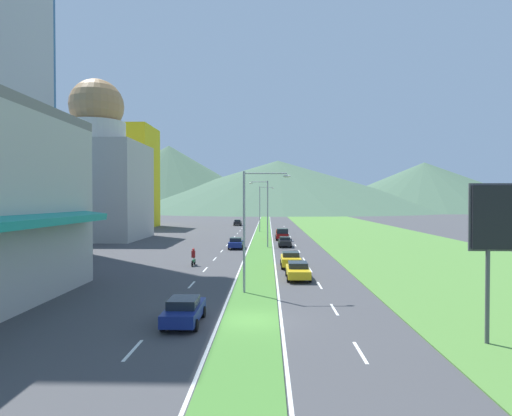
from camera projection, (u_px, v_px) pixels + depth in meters
The scene contains 47 objects.
ground_plane at pixel (250, 321), 24.36m from camera, with size 600.00×600.00×0.00m, color #424244.
grass_median at pixel (263, 235), 84.33m from camera, with size 3.20×240.00×0.06m, color #477F33.
grass_verge_right at pixel (369, 235), 83.77m from camera, with size 24.00×240.00×0.06m, color #518438.
lane_dash_left_2 at pixel (133, 350), 19.60m from camera, with size 0.16×2.80×0.01m, color silver.
lane_dash_left_3 at pixel (170, 308), 27.14m from camera, with size 0.16×2.80×0.01m, color silver.
lane_dash_left_4 at pixel (192, 285), 34.68m from camera, with size 0.16×2.80×0.01m, color silver.
lane_dash_left_5 at pixel (205, 270), 42.22m from camera, with size 0.16×2.80×0.01m, color silver.
lane_dash_left_6 at pixel (215, 259), 49.77m from camera, with size 0.16×2.80×0.01m, color silver.
lane_dash_left_7 at pixel (222, 251), 57.31m from camera, with size 0.16×2.80×0.01m, color silver.
lane_dash_left_8 at pixel (227, 245), 64.85m from camera, with size 0.16×2.80×0.01m, color silver.
lane_dash_left_9 at pixel (231, 240), 72.39m from camera, with size 0.16×2.80×0.01m, color silver.
lane_dash_left_10 at pixel (235, 237), 79.93m from camera, with size 0.16×2.80×0.01m, color silver.
lane_dash_left_11 at pixel (238, 233), 87.48m from camera, with size 0.16×2.80×0.01m, color silver.
lane_dash_left_12 at pixel (240, 231), 95.02m from camera, with size 0.16×2.80×0.01m, color silver.
lane_dash_left_13 at pixel (242, 228), 102.56m from camera, with size 0.16×2.80×0.01m, color silver.
lane_dash_left_14 at pixel (244, 226), 110.10m from camera, with size 0.16×2.80×0.01m, color silver.
lane_dash_right_2 at pixel (360, 352), 19.32m from camera, with size 0.16×2.80×0.01m, color silver.
lane_dash_right_3 at pixel (334, 309), 26.86m from camera, with size 0.16×2.80×0.01m, color silver.
lane_dash_right_4 at pixel (320, 285), 34.40m from camera, with size 0.16×2.80×0.01m, color silver.
lane_dash_right_5 at pixel (310, 270), 41.95m from camera, with size 0.16×2.80×0.01m, color silver.
lane_dash_right_6 at pixel (304, 259), 49.49m from camera, with size 0.16×2.80×0.01m, color silver.
lane_dash_right_7 at pixel (299, 251), 57.03m from camera, with size 0.16×2.80×0.01m, color silver.
lane_dash_right_8 at pixel (295, 245), 64.57m from camera, with size 0.16×2.80×0.01m, color silver.
lane_dash_right_9 at pixel (293, 241), 72.11m from camera, with size 0.16×2.80×0.01m, color silver.
lane_dash_right_10 at pixel (290, 237), 79.66m from camera, with size 0.16×2.80×0.01m, color silver.
lane_dash_right_11 at pixel (288, 233), 87.20m from camera, with size 0.16×2.80×0.01m, color silver.
lane_dash_right_12 at pixel (287, 231), 94.74m from camera, with size 0.16×2.80×0.01m, color silver.
lane_dash_right_13 at pixel (285, 228), 102.28m from camera, with size 0.16×2.80×0.01m, color silver.
lane_dash_right_14 at pixel (284, 227), 109.83m from camera, with size 0.16×2.80×0.01m, color silver.
edge_line_median_left at pixel (254, 235), 84.38m from camera, with size 0.16×240.00×0.01m, color silver.
edge_line_median_right at pixel (272, 235), 84.28m from camera, with size 0.16×240.00×0.01m, color silver.
domed_building at pixel (97, 175), 74.67m from camera, with size 15.51×15.51×27.42m.
midrise_colored at pixel (125, 177), 106.66m from camera, with size 13.98×13.98×24.65m, color yellow.
hill_far_left at pixel (169, 178), 283.41m from camera, with size 145.35×145.35×42.00m, color #47664C.
hill_far_center at pixel (278, 186), 275.28m from camera, with size 208.77×208.77×31.50m, color #47664C.
hill_far_right at pixel (424, 186), 271.69m from camera, with size 146.44×146.44×30.09m, color #47664C.
street_lamp_near at pixel (250, 222), 31.49m from camera, with size 3.47×0.34×8.85m.
street_lamp_mid at pixel (266, 209), 61.48m from camera, with size 2.74×0.33×9.47m.
street_lamp_far at pixel (261, 206), 91.48m from camera, with size 3.20×0.50×9.56m.
car_0 at pixel (238, 222), 114.18m from camera, with size 1.95×4.70×1.55m.
car_1 at pixel (236, 243), 60.30m from camera, with size 2.00×4.39×1.54m.
car_2 at pixel (291, 259), 43.64m from camera, with size 2.02×4.35×1.54m.
car_3 at pixel (298, 270), 37.15m from camera, with size 2.02×4.57×1.44m.
car_4 at pixel (184, 310), 23.71m from camera, with size 1.92×4.34×1.47m.
car_5 at pixel (285, 242), 62.74m from camera, with size 1.86×4.07×1.41m.
pickup_truck_0 at pixel (282, 234), 73.20m from camera, with size 2.18×5.40×2.00m.
motorcycle_rider at pixel (193, 258), 44.72m from camera, with size 0.36×2.00×1.80m.
Camera 1 is at (0.98, -24.22, 6.80)m, focal length 30.51 mm.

